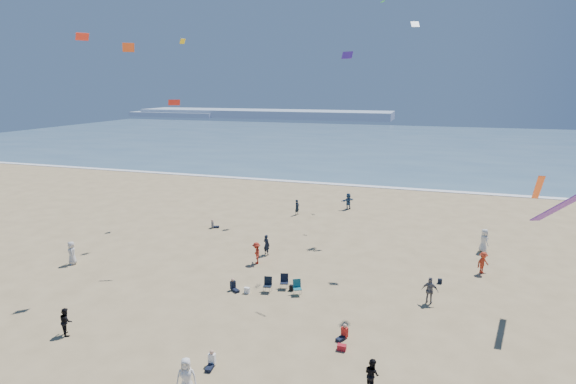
% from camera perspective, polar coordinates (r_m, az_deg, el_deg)
% --- Properties ---
extents(ocean, '(220.00, 100.00, 0.06)m').
position_cam_1_polar(ocean, '(111.10, 12.61, 6.13)').
color(ocean, '#476B84').
rests_on(ocean, ground).
extents(surf_line, '(220.00, 1.20, 0.08)m').
position_cam_1_polar(surf_line, '(62.05, 8.49, 0.83)').
color(surf_line, white).
rests_on(surf_line, ground).
extents(headland_far, '(110.00, 20.00, 3.20)m').
position_cam_1_polar(headland_far, '(197.79, -3.15, 9.90)').
color(headland_far, '#7A8EA8').
rests_on(headland_far, ground).
extents(headland_near, '(40.00, 14.00, 2.00)m').
position_cam_1_polar(headland_near, '(210.82, -14.03, 9.57)').
color(headland_near, '#7A8EA8').
rests_on(headland_near, ground).
extents(standing_flyers, '(35.62, 35.24, 1.94)m').
position_cam_1_polar(standing_flyers, '(32.89, 5.53, -8.97)').
color(standing_flyers, white).
rests_on(standing_flyers, ground).
extents(seated_group, '(18.41, 26.01, 0.84)m').
position_cam_1_polar(seated_group, '(27.67, -4.13, -14.44)').
color(seated_group, white).
rests_on(seated_group, ground).
extents(chair_cluster, '(2.74, 1.51, 1.00)m').
position_cam_1_polar(chair_cluster, '(30.24, -0.65, -11.71)').
color(chair_cluster, black).
rests_on(chair_cluster, ground).
extents(white_tote, '(0.35, 0.20, 0.40)m').
position_cam_1_polar(white_tote, '(30.31, -5.24, -12.33)').
color(white_tote, white).
rests_on(white_tote, ground).
extents(black_backpack, '(0.30, 0.22, 0.38)m').
position_cam_1_polar(black_backpack, '(30.56, 0.48, -12.08)').
color(black_backpack, black).
rests_on(black_backpack, ground).
extents(cooler, '(0.45, 0.30, 0.30)m').
position_cam_1_polar(cooler, '(24.65, 6.83, -19.01)').
color(cooler, '#A41721').
rests_on(cooler, ground).
extents(navy_bag, '(0.28, 0.18, 0.34)m').
position_cam_1_polar(navy_bag, '(33.26, 18.73, -10.67)').
color(navy_bag, black).
rests_on(navy_bag, ground).
extents(kites_aloft, '(37.03, 42.23, 25.63)m').
position_cam_1_polar(kites_aloft, '(27.57, 17.39, 15.27)').
color(kites_aloft, yellow).
rests_on(kites_aloft, ground).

